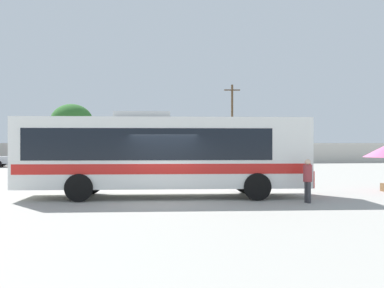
{
  "coord_description": "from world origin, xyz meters",
  "views": [
    {
      "loc": [
        -1.04,
        -16.16,
        2.18
      ],
      "look_at": [
        1.6,
        3.9,
        2.13
      ],
      "focal_mm": 40.42,
      "sensor_mm": 36.0,
      "label": 1
    }
  ],
  "objects_px": {
    "utility_pole_near": "(232,122)",
    "attendant_by_bus_door": "(308,178)",
    "parked_car_third_silver": "(109,158)",
    "roadside_tree_midleft": "(72,122)",
    "parked_car_second_red": "(49,158)",
    "coach_bus_white_red": "(161,152)"
  },
  "relations": [
    {
      "from": "utility_pole_near",
      "to": "attendant_by_bus_door",
      "type": "bearing_deg",
      "value": -98.09
    },
    {
      "from": "parked_car_third_silver",
      "to": "roadside_tree_midleft",
      "type": "distance_m",
      "value": 9.5
    },
    {
      "from": "parked_car_third_silver",
      "to": "parked_car_second_red",
      "type": "bearing_deg",
      "value": 174.59
    },
    {
      "from": "coach_bus_white_red",
      "to": "parked_car_second_red",
      "type": "height_order",
      "value": "coach_bus_white_red"
    },
    {
      "from": "roadside_tree_midleft",
      "to": "utility_pole_near",
      "type": "bearing_deg",
      "value": -0.9
    },
    {
      "from": "utility_pole_near",
      "to": "roadside_tree_midleft",
      "type": "relative_size",
      "value": 1.37
    },
    {
      "from": "parked_car_second_red",
      "to": "roadside_tree_midleft",
      "type": "bearing_deg",
      "value": 81.52
    },
    {
      "from": "utility_pole_near",
      "to": "parked_car_second_red",
      "type": "bearing_deg",
      "value": -160.16
    },
    {
      "from": "attendant_by_bus_door",
      "to": "roadside_tree_midleft",
      "type": "bearing_deg",
      "value": 111.51
    },
    {
      "from": "coach_bus_white_red",
      "to": "utility_pole_near",
      "type": "bearing_deg",
      "value": 72.06
    },
    {
      "from": "coach_bus_white_red",
      "to": "attendant_by_bus_door",
      "type": "height_order",
      "value": "coach_bus_white_red"
    },
    {
      "from": "attendant_by_bus_door",
      "to": "parked_car_third_silver",
      "type": "bearing_deg",
      "value": 108.63
    },
    {
      "from": "parked_car_third_silver",
      "to": "utility_pole_near",
      "type": "height_order",
      "value": "utility_pole_near"
    },
    {
      "from": "attendant_by_bus_door",
      "to": "coach_bus_white_red",
      "type": "bearing_deg",
      "value": 155.43
    },
    {
      "from": "parked_car_third_silver",
      "to": "roadside_tree_midleft",
      "type": "relative_size",
      "value": 0.64
    },
    {
      "from": "coach_bus_white_red",
      "to": "parked_car_second_red",
      "type": "relative_size",
      "value": 2.64
    },
    {
      "from": "coach_bus_white_red",
      "to": "parked_car_second_red",
      "type": "bearing_deg",
      "value": 110.6
    },
    {
      "from": "parked_car_second_red",
      "to": "coach_bus_white_red",
      "type": "bearing_deg",
      "value": -69.4
    },
    {
      "from": "coach_bus_white_red",
      "to": "attendant_by_bus_door",
      "type": "bearing_deg",
      "value": -24.57
    },
    {
      "from": "attendant_by_bus_door",
      "to": "utility_pole_near",
      "type": "xyz_separation_m",
      "value": [
        4.66,
        32.82,
        3.67
      ]
    },
    {
      "from": "attendant_by_bus_door",
      "to": "roadside_tree_midleft",
      "type": "height_order",
      "value": "roadside_tree_midleft"
    },
    {
      "from": "attendant_by_bus_door",
      "to": "parked_car_third_silver",
      "type": "height_order",
      "value": "attendant_by_bus_door"
    }
  ]
}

